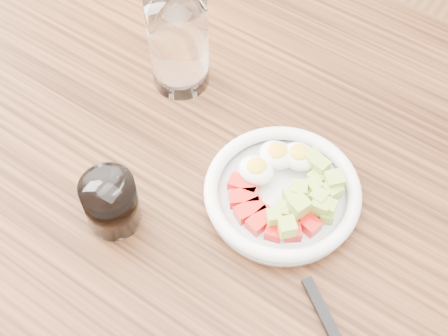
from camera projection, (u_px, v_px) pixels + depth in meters
The scene contains 5 objects.
dining_table at pixel (226, 226), 0.89m from camera, with size 1.50×0.90×0.77m.
bowl at pixel (283, 191), 0.78m from camera, with size 0.20×0.20×0.05m.
fork at pixel (333, 334), 0.70m from camera, with size 0.16×0.12×0.01m.
water_glass at pixel (179, 43), 0.85m from camera, with size 0.08×0.08×0.15m, color white.
coffee_glass at pixel (111, 203), 0.75m from camera, with size 0.07×0.07×0.08m.
Camera 1 is at (0.23, -0.35, 1.46)m, focal length 50.00 mm.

